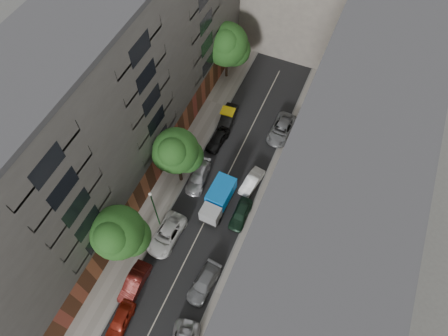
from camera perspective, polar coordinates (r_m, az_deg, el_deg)
The scene contains 22 objects.
ground at distance 44.82m, azimuth -0.30°, elevation -2.70°, with size 120.00×120.00×0.00m, color #4C4C49.
road_surface at distance 44.81m, azimuth -0.30°, elevation -2.70°, with size 8.00×44.00×0.02m, color black.
sidewalk_left at distance 46.17m, azimuth -6.57°, elevation -0.29°, with size 3.00×44.00×0.15m, color gray.
sidewalk_right at distance 43.99m, azimuth 6.32°, elevation -5.10°, with size 3.00×44.00×0.15m, color gray.
building_left at distance 40.58m, azimuth -14.98°, elevation 9.79°, with size 8.00×44.00×20.00m, color #474442.
building_right at distance 35.40m, azimuth 16.19°, elevation -0.75°, with size 8.00×44.00×20.00m, color tan.
tarp_truck at distance 42.56m, azimuth -0.84°, elevation -4.44°, with size 2.30×5.39×2.46m.
car_left_0 at distance 40.22m, azimuth -14.64°, elevation -20.41°, with size 1.59×3.94×1.34m, color maroon.
car_left_1 at distance 40.78m, azimuth -12.65°, elevation -15.69°, with size 1.51×4.34×1.43m, color #4F120F.
car_left_2 at distance 41.92m, azimuth -8.19°, elevation -9.41°, with size 2.40×5.21×1.45m, color silver.
car_left_3 at distance 44.79m, azimuth -3.69°, elevation -1.24°, with size 1.91×4.71×1.37m, color silver.
car_left_4 at distance 47.59m, azimuth -0.92°, elevation 4.11°, with size 1.56×3.89×1.32m, color black.
car_left_5 at distance 49.65m, azimuth 0.53°, elevation 7.29°, with size 1.48×4.25×1.40m, color black.
car_right_1 at distance 39.97m, azimuth -2.88°, elevation -16.12°, with size 1.82×4.47×1.30m, color slate.
car_right_2 at distance 42.55m, azimuth 2.39°, elevation -6.58°, with size 1.59×3.95×1.34m, color black.
car_right_3 at distance 44.53m, azimuth 3.99°, elevation -1.95°, with size 1.34×3.85×1.27m, color silver.
car_right_4 at distance 48.92m, azimuth 8.21°, elevation 5.50°, with size 2.41×5.22×1.45m, color slate.
tree_near at distance 37.30m, azimuth -14.84°, elevation -9.17°, with size 5.26×4.98×8.39m.
tree_mid at distance 40.70m, azimuth -6.79°, elevation 2.19°, with size 5.09×4.79×8.25m.
tree_far at distance 51.63m, azimuth 0.43°, elevation 17.02°, with size 5.68×5.47×8.01m.
lamp_post at distance 39.44m, azimuth -9.96°, elevation -5.41°, with size 0.36×0.36×6.80m.
pedestrian at distance 45.91m, azimuth 9.31°, elevation 0.55°, with size 0.55×0.36×1.52m, color black.
Camera 1 is at (8.94, -20.18, 39.01)m, focal length 32.00 mm.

